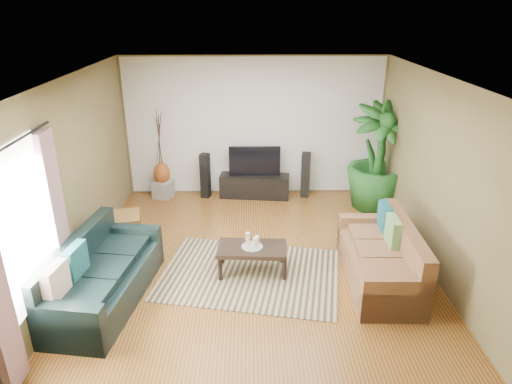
{
  "coord_description": "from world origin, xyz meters",
  "views": [
    {
      "loc": [
        -0.11,
        -5.88,
        3.58
      ],
      "look_at": [
        0.0,
        0.2,
        1.05
      ],
      "focal_mm": 32.0,
      "sensor_mm": 36.0,
      "label": 1
    }
  ],
  "objects_px": {
    "side_table": "(124,231)",
    "television": "(255,161)",
    "speaker_left": "(205,176)",
    "speaker_right": "(306,175)",
    "sofa_left": "(103,272)",
    "sofa_right": "(380,254)",
    "potted_plant": "(378,157)",
    "vase": "(162,173)",
    "tv_stand": "(255,186)",
    "coffee_table": "(252,259)",
    "pedestal": "(163,189)"
  },
  "relations": [
    {
      "from": "side_table",
      "to": "television",
      "type": "bearing_deg",
      "value": 43.52
    },
    {
      "from": "speaker_left",
      "to": "speaker_right",
      "type": "xyz_separation_m",
      "value": [
        1.97,
        0.0,
        0.01
      ]
    },
    {
      "from": "sofa_left",
      "to": "television",
      "type": "distance_m",
      "value": 3.94
    },
    {
      "from": "sofa_right",
      "to": "potted_plant",
      "type": "relative_size",
      "value": 0.95
    },
    {
      "from": "television",
      "to": "vase",
      "type": "bearing_deg",
      "value": 180.0
    },
    {
      "from": "tv_stand",
      "to": "speaker_right",
      "type": "relative_size",
      "value": 1.5
    },
    {
      "from": "sofa_left",
      "to": "side_table",
      "type": "relative_size",
      "value": 3.79
    },
    {
      "from": "television",
      "to": "speaker_right",
      "type": "xyz_separation_m",
      "value": [
        1.0,
        0.0,
        -0.29
      ]
    },
    {
      "from": "tv_stand",
      "to": "vase",
      "type": "xyz_separation_m",
      "value": [
        -1.81,
        0.0,
        0.28
      ]
    },
    {
      "from": "speaker_right",
      "to": "side_table",
      "type": "xyz_separation_m",
      "value": [
        -3.08,
        -1.97,
        -0.18
      ]
    },
    {
      "from": "tv_stand",
      "to": "television",
      "type": "distance_m",
      "value": 0.52
    },
    {
      "from": "coffee_table",
      "to": "television",
      "type": "height_order",
      "value": "television"
    },
    {
      "from": "speaker_right",
      "to": "pedestal",
      "type": "height_order",
      "value": "speaker_right"
    },
    {
      "from": "tv_stand",
      "to": "speaker_left",
      "type": "bearing_deg",
      "value": -173.55
    },
    {
      "from": "sofa_right",
      "to": "side_table",
      "type": "xyz_separation_m",
      "value": [
        -3.73,
        1.05,
        -0.15
      ]
    },
    {
      "from": "side_table",
      "to": "speaker_right",
      "type": "bearing_deg",
      "value": 32.65
    },
    {
      "from": "speaker_left",
      "to": "vase",
      "type": "height_order",
      "value": "speaker_left"
    },
    {
      "from": "side_table",
      "to": "pedestal",
      "type": "bearing_deg",
      "value": 82.32
    },
    {
      "from": "speaker_left",
      "to": "speaker_right",
      "type": "distance_m",
      "value": 1.97
    },
    {
      "from": "speaker_left",
      "to": "sofa_left",
      "type": "bearing_deg",
      "value": -89.55
    },
    {
      "from": "sofa_left",
      "to": "vase",
      "type": "height_order",
      "value": "sofa_left"
    },
    {
      "from": "speaker_left",
      "to": "side_table",
      "type": "height_order",
      "value": "speaker_left"
    },
    {
      "from": "potted_plant",
      "to": "tv_stand",
      "type": "bearing_deg",
      "value": 166.6
    },
    {
      "from": "coffee_table",
      "to": "tv_stand",
      "type": "relative_size",
      "value": 0.72
    },
    {
      "from": "speaker_left",
      "to": "potted_plant",
      "type": "relative_size",
      "value": 0.46
    },
    {
      "from": "sofa_left",
      "to": "tv_stand",
      "type": "xyz_separation_m",
      "value": [
        1.98,
        3.4,
        -0.2
      ]
    },
    {
      "from": "vase",
      "to": "television",
      "type": "bearing_deg",
      "value": 0.0
    },
    {
      "from": "pedestal",
      "to": "sofa_right",
      "type": "bearing_deg",
      "value": -41.06
    },
    {
      "from": "sofa_right",
      "to": "potted_plant",
      "type": "bearing_deg",
      "value": 168.66
    },
    {
      "from": "pedestal",
      "to": "potted_plant",
      "type": "bearing_deg",
      "value": -7.5
    },
    {
      "from": "coffee_table",
      "to": "speaker_left",
      "type": "height_order",
      "value": "speaker_left"
    },
    {
      "from": "side_table",
      "to": "sofa_right",
      "type": "bearing_deg",
      "value": -15.7
    },
    {
      "from": "sofa_right",
      "to": "pedestal",
      "type": "xyz_separation_m",
      "value": [
        -3.47,
        3.02,
        -0.25
      ]
    },
    {
      "from": "sofa_left",
      "to": "coffee_table",
      "type": "relative_size",
      "value": 2.11
    },
    {
      "from": "pedestal",
      "to": "speaker_right",
      "type": "bearing_deg",
      "value": 0.0
    },
    {
      "from": "sofa_left",
      "to": "vase",
      "type": "bearing_deg",
      "value": 5.59
    },
    {
      "from": "sofa_right",
      "to": "speaker_right",
      "type": "xyz_separation_m",
      "value": [
        -0.66,
        3.02,
        0.03
      ]
    },
    {
      "from": "tv_stand",
      "to": "potted_plant",
      "type": "distance_m",
      "value": 2.42
    },
    {
      "from": "television",
      "to": "speaker_right",
      "type": "relative_size",
      "value": 1.1
    },
    {
      "from": "sofa_right",
      "to": "coffee_table",
      "type": "distance_m",
      "value": 1.77
    },
    {
      "from": "sofa_left",
      "to": "television",
      "type": "bearing_deg",
      "value": -21.79
    },
    {
      "from": "speaker_right",
      "to": "potted_plant",
      "type": "relative_size",
      "value": 0.46
    },
    {
      "from": "speaker_right",
      "to": "pedestal",
      "type": "bearing_deg",
      "value": -167.05
    },
    {
      "from": "side_table",
      "to": "sofa_left",
      "type": "bearing_deg",
      "value": -86.06
    },
    {
      "from": "tv_stand",
      "to": "potted_plant",
      "type": "relative_size",
      "value": 0.69
    },
    {
      "from": "potted_plant",
      "to": "side_table",
      "type": "xyz_separation_m",
      "value": [
        -4.31,
        -1.44,
        -0.71
      ]
    },
    {
      "from": "sofa_right",
      "to": "side_table",
      "type": "height_order",
      "value": "sofa_right"
    },
    {
      "from": "speaker_left",
      "to": "side_table",
      "type": "xyz_separation_m",
      "value": [
        -1.11,
        -1.97,
        -0.18
      ]
    },
    {
      "from": "sofa_right",
      "to": "speaker_right",
      "type": "relative_size",
      "value": 2.06
    },
    {
      "from": "television",
      "to": "sofa_left",
      "type": "bearing_deg",
      "value": -120.21
    }
  ]
}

